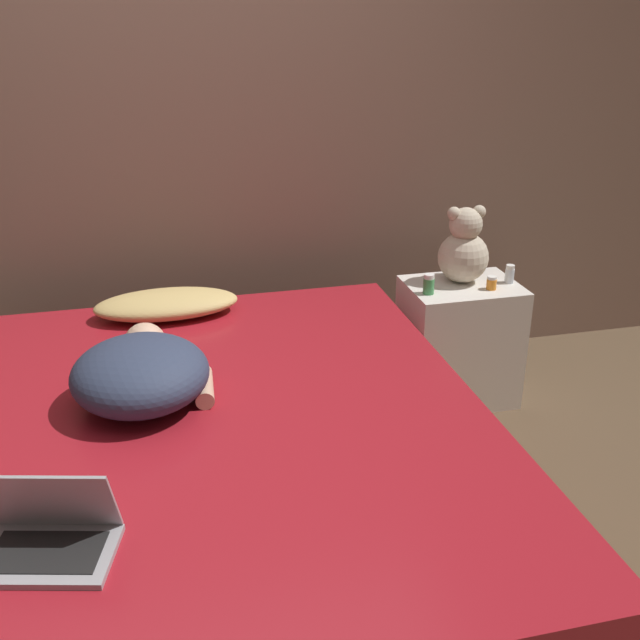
% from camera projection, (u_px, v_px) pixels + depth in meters
% --- Properties ---
extents(ground_plane, '(12.00, 12.00, 0.00)m').
position_uv_depth(ground_plane, '(218.00, 548.00, 2.51)').
color(ground_plane, brown).
extents(wall_back, '(8.00, 0.06, 2.60)m').
position_uv_depth(wall_back, '(166.00, 99.00, 3.16)').
color(wall_back, '#846656').
rests_on(wall_back, ground_plane).
extents(bed, '(1.76, 2.07, 0.50)m').
position_uv_depth(bed, '(214.00, 487.00, 2.41)').
color(bed, brown).
rests_on(bed, ground_plane).
extents(nightstand, '(0.49, 0.36, 0.55)m').
position_uv_depth(nightstand, '(459.00, 342.00, 3.35)').
color(nightstand, silver).
rests_on(nightstand, ground_plane).
extents(pillow, '(0.58, 0.28, 0.10)m').
position_uv_depth(pillow, '(167.00, 304.00, 3.03)').
color(pillow, tan).
rests_on(pillow, bed).
extents(person_lying, '(0.46, 0.61, 0.21)m').
position_uv_depth(person_lying, '(142.00, 372.00, 2.37)').
color(person_lying, '#2D3851').
rests_on(person_lying, bed).
extents(laptop, '(0.35, 0.28, 0.21)m').
position_uv_depth(laptop, '(48.00, 534.00, 1.74)').
color(laptop, '#9E9EA3').
rests_on(laptop, bed).
extents(teddy_bear, '(0.22, 0.22, 0.34)m').
position_uv_depth(teddy_bear, '(464.00, 249.00, 3.23)').
color(teddy_bear, beige).
rests_on(teddy_bear, nightstand).
extents(bottle_clear, '(0.04, 0.04, 0.08)m').
position_uv_depth(bottle_clear, '(510.00, 274.00, 3.25)').
color(bottle_clear, silver).
rests_on(bottle_clear, nightstand).
extents(bottle_green, '(0.05, 0.05, 0.09)m').
position_uv_depth(bottle_green, '(429.00, 284.00, 3.13)').
color(bottle_green, '#3D8E4C').
rests_on(bottle_green, nightstand).
extents(bottle_orange, '(0.04, 0.04, 0.06)m').
position_uv_depth(bottle_orange, '(492.00, 283.00, 3.18)').
color(bottle_orange, orange).
rests_on(bottle_orange, nightstand).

